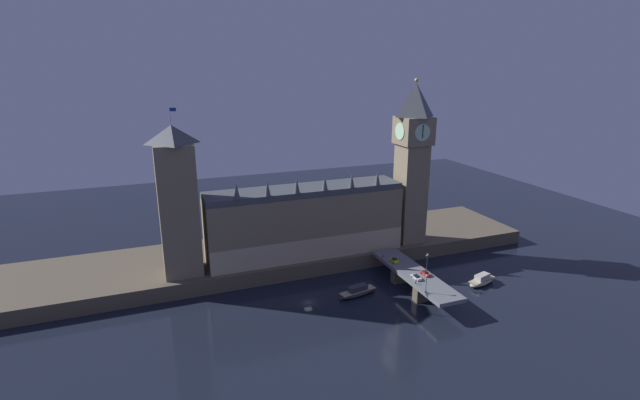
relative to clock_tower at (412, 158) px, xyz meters
name	(u,v)px	position (x,y,z in m)	size (l,w,h in m)	color
ground_plane	(308,303)	(-55.79, -26.93, -42.04)	(400.00, 400.00, 0.00)	black
embankment	(277,254)	(-55.79, 12.07, -39.13)	(220.00, 42.00, 5.83)	brown
parliament_hall	(305,221)	(-46.67, 1.89, -22.42)	(78.22, 17.00, 33.22)	#7F7056
clock_tower	(412,158)	(0.00, 0.00, 0.00)	(13.32, 13.43, 68.54)	#7F7056
victoria_tower	(178,202)	(-94.51, 1.17, -9.07)	(13.47, 13.47, 60.08)	#7F7056
bridge	(414,277)	(-16.49, -31.93, -36.86)	(10.52, 46.00, 7.01)	slate
car_northbound_lead	(394,260)	(-18.80, -21.21, -34.32)	(2.07, 3.97, 1.51)	yellow
car_northbound_trail	(416,277)	(-18.80, -36.63, -34.41)	(1.93, 4.61, 1.33)	silver
car_southbound_lead	(425,273)	(-14.17, -35.20, -34.36)	(1.84, 4.17, 1.45)	red
pedestrian_near_rail	(416,281)	(-21.12, -39.87, -34.19)	(0.38, 0.38, 1.61)	black
pedestrian_far_rail	(383,256)	(-21.12, -16.22, -34.13)	(0.38, 0.38, 1.71)	black
street_lamp_near	(426,281)	(-21.52, -46.65, -30.96)	(1.34, 0.60, 6.50)	#2D3333
street_lamp_mid	(427,260)	(-11.46, -31.93, -30.96)	(1.34, 0.60, 6.51)	#2D3333
boat_upstream	(358,292)	(-37.47, -28.32, -40.65)	(16.19, 7.06, 3.82)	#28282D
boat_downstream	(482,280)	(10.03, -36.93, -40.59)	(14.07, 8.17, 3.97)	#B2A893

